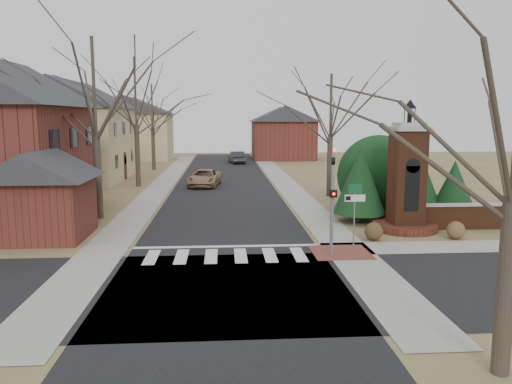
{
  "coord_description": "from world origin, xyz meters",
  "views": [
    {
      "loc": [
        -0.08,
        -18.95,
        5.63
      ],
      "look_at": [
        1.58,
        6.0,
        1.85
      ],
      "focal_mm": 35.0,
      "sensor_mm": 36.0,
      "label": 1
    }
  ],
  "objects": [
    {
      "name": "pickup_truck",
      "position": [
        -1.6,
        21.75,
        0.68
      ],
      "size": [
        2.87,
        5.16,
        1.37
      ],
      "primitive_type": "imported",
      "rotation": [
        0.0,
        0.0,
        -0.13
      ],
      "color": "#9F7C56",
      "rests_on": "ground"
    },
    {
      "name": "ground",
      "position": [
        0.0,
        0.0,
        0.0
      ],
      "size": [
        120.0,
        120.0,
        0.0
      ],
      "primitive_type": "plane",
      "color": "brown",
      "rests_on": "ground"
    },
    {
      "name": "house_distant_left",
      "position": [
        -12.01,
        48.0,
        4.25
      ],
      "size": [
        10.8,
        8.8,
        8.53
      ],
      "color": "#D3BD8C",
      "rests_on": "ground"
    },
    {
      "name": "stop_bar",
      "position": [
        0.0,
        2.3,
        0.01
      ],
      "size": [
        8.0,
        0.35,
        0.02
      ],
      "primitive_type": "cube",
      "color": "silver",
      "rests_on": "ground"
    },
    {
      "name": "house_distant_right",
      "position": [
        7.99,
        47.99,
        3.65
      ],
      "size": [
        8.8,
        8.8,
        7.3
      ],
      "color": "maroon",
      "rests_on": "ground"
    },
    {
      "name": "sign_post",
      "position": [
        5.59,
        1.99,
        1.95
      ],
      "size": [
        0.9,
        0.07,
        2.75
      ],
      "color": "slate",
      "rests_on": "ground"
    },
    {
      "name": "cross_street",
      "position": [
        0.0,
        -3.0,
        0.01
      ],
      "size": [
        120.0,
        8.0,
        0.01
      ],
      "primitive_type": "cube",
      "color": "black",
      "rests_on": "ground"
    },
    {
      "name": "evergreen_near",
      "position": [
        7.2,
        7.0,
        2.3
      ],
      "size": [
        2.8,
        2.8,
        4.1
      ],
      "color": "#473D33",
      "rests_on": "ground"
    },
    {
      "name": "evergreen_far",
      "position": [
        12.5,
        7.2,
        1.9
      ],
      "size": [
        2.4,
        2.4,
        3.3
      ],
      "color": "#473D33",
      "rests_on": "ground"
    },
    {
      "name": "bare_tree_1",
      "position": [
        -7.0,
        22.0,
        8.03
      ],
      "size": [
        8.4,
        8.4,
        11.64
      ],
      "color": "#473D33",
      "rests_on": "ground"
    },
    {
      "name": "dry_shrub_right",
      "position": [
        10.69,
        3.0,
        0.42
      ],
      "size": [
        0.83,
        0.83,
        0.83
      ],
      "primitive_type": "sphere",
      "color": "brown",
      "rests_on": "ground"
    },
    {
      "name": "garage_left",
      "position": [
        -8.52,
        4.49,
        2.24
      ],
      "size": [
        4.8,
        4.8,
        4.29
      ],
      "color": "maroon",
      "rests_on": "ground"
    },
    {
      "name": "evergreen_mid",
      "position": [
        10.5,
        8.2,
        2.6
      ],
      "size": [
        3.4,
        3.4,
        4.7
      ],
      "color": "#473D33",
      "rests_on": "ground"
    },
    {
      "name": "sidewalk_left",
      "position": [
        -5.2,
        22.0,
        0.01
      ],
      "size": [
        2.0,
        60.0,
        0.02
      ],
      "primitive_type": "cube",
      "color": "gray",
      "rests_on": "ground"
    },
    {
      "name": "main_street",
      "position": [
        0.0,
        22.0,
        0.01
      ],
      "size": [
        8.0,
        70.0,
        0.01
      ],
      "primitive_type": "cube",
      "color": "black",
      "rests_on": "ground"
    },
    {
      "name": "dry_shrub_left",
      "position": [
        6.8,
        3.0,
        0.42
      ],
      "size": [
        0.84,
        0.84,
        0.84
      ],
      "primitive_type": "sphere",
      "color": "#4C3B22",
      "rests_on": "ground"
    },
    {
      "name": "curb_apron",
      "position": [
        4.8,
        1.0,
        0.01
      ],
      "size": [
        2.4,
        2.4,
        0.02
      ],
      "primitive_type": "cube",
      "color": "brown",
      "rests_on": "ground"
    },
    {
      "name": "brick_gate_monument",
      "position": [
        9.0,
        4.99,
        2.17
      ],
      "size": [
        3.2,
        3.2,
        6.47
      ],
      "color": "#562C19",
      "rests_on": "ground"
    },
    {
      "name": "house_stucco_left",
      "position": [
        -13.5,
        27.0,
        4.59
      ],
      "size": [
        9.8,
        12.8,
        9.28
      ],
      "color": "#D3BD8C",
      "rests_on": "ground"
    },
    {
      "name": "traffic_signal_pole",
      "position": [
        4.3,
        0.57,
        2.59
      ],
      "size": [
        0.28,
        0.41,
        4.5
      ],
      "color": "slate",
      "rests_on": "ground"
    },
    {
      "name": "bare_tree_2",
      "position": [
        -7.5,
        35.0,
        7.03
      ],
      "size": [
        7.35,
        7.35,
        10.19
      ],
      "color": "#473D33",
      "rests_on": "ground"
    },
    {
      "name": "evergreen_mass",
      "position": [
        9.0,
        9.5,
        2.4
      ],
      "size": [
        4.8,
        4.8,
        4.8
      ],
      "primitive_type": "sphere",
      "color": "#103216",
      "rests_on": "ground"
    },
    {
      "name": "bare_tree_3",
      "position": [
        7.5,
        16.0,
        6.69
      ],
      "size": [
        7.0,
        7.0,
        9.7
      ],
      "color": "#473D33",
      "rests_on": "ground"
    },
    {
      "name": "crosswalk_zone",
      "position": [
        0.0,
        0.8,
        0.01
      ],
      "size": [
        8.0,
        2.2,
        0.02
      ],
      "primitive_type": "cube",
      "color": "silver",
      "rests_on": "ground"
    },
    {
      "name": "sidewalk_right_main",
      "position": [
        5.2,
        22.0,
        0.01
      ],
      "size": [
        2.0,
        60.0,
        0.02
      ],
      "primitive_type": "cube",
      "color": "gray",
      "rests_on": "ground"
    },
    {
      "name": "bare_tree_0",
      "position": [
        -7.0,
        9.0,
        7.7
      ],
      "size": [
        8.05,
        8.05,
        11.15
      ],
      "color": "#473D33",
      "rests_on": "ground"
    },
    {
      "name": "brick_garden_wall",
      "position": [
        13.5,
        5.0,
        0.66
      ],
      "size": [
        7.5,
        0.5,
        1.3
      ],
      "color": "#562C19",
      "rests_on": "ground"
    },
    {
      "name": "distant_car",
      "position": [
        1.6,
        42.07,
        0.73
      ],
      "size": [
        2.19,
        4.62,
        1.46
      ],
      "primitive_type": "imported",
      "rotation": [
        0.0,
        0.0,
        3.29
      ],
      "color": "#2F3136",
      "rests_on": "ground"
    }
  ]
}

